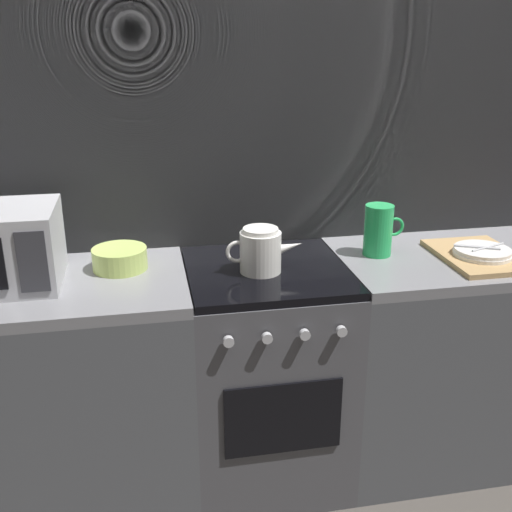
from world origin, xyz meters
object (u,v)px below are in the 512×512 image
stove_unit (266,374)px  dish_pile (480,254)px  kettle (261,251)px  pitcher (379,230)px  mixing_bowl (120,259)px

stove_unit → dish_pile: bearing=-4.3°
dish_pile → kettle: bearing=177.9°
kettle → dish_pile: bearing=-2.1°
pitcher → dish_pile: pitcher is taller
mixing_bowl → pitcher: bearing=-1.9°
kettle → dish_pile: 0.86m
stove_unit → dish_pile: dish_pile is taller
kettle → mixing_bowl: bearing=166.1°
stove_unit → mixing_bowl: bearing=169.9°
stove_unit → dish_pile: 0.95m
kettle → pitcher: size_ratio=1.42×
mixing_bowl → stove_unit: bearing=-10.1°
pitcher → stove_unit: bearing=-172.3°
kettle → mixing_bowl: 0.52m
stove_unit → kettle: kettle is taller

